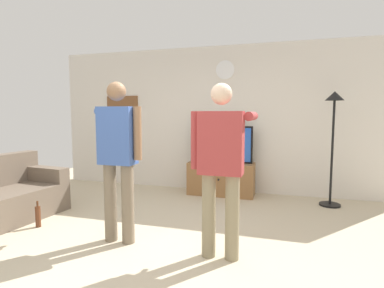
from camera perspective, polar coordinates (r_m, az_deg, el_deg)
ground_plane at (r=3.33m, az=-7.28°, el=-20.32°), size 8.40×8.40×0.00m
back_wall at (r=5.82m, az=4.42°, el=4.60°), size 6.40×0.10×2.70m
tv_stand at (r=5.56m, az=5.45°, el=-6.46°), size 1.18×0.46×0.58m
television at (r=5.51m, az=5.60°, el=-0.04°), size 1.09×0.07×0.66m
wall_clock at (r=5.77m, az=6.21°, el=13.59°), size 0.34×0.03×0.34m
framed_picture at (r=6.46m, az=-12.82°, el=6.18°), size 0.69×0.04×0.57m
floor_lamp at (r=5.23m, az=24.89°, el=3.30°), size 0.32×0.32×1.80m
person_standing_nearer_lamp at (r=3.51m, az=-13.57°, el=-1.56°), size 0.58×0.78×1.81m
person_standing_nearer_couch at (r=3.04m, az=5.46°, el=-3.01°), size 0.61×0.78×1.75m
beverage_bottle at (r=4.51m, az=-26.80°, el=-11.95°), size 0.07×0.07×0.34m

